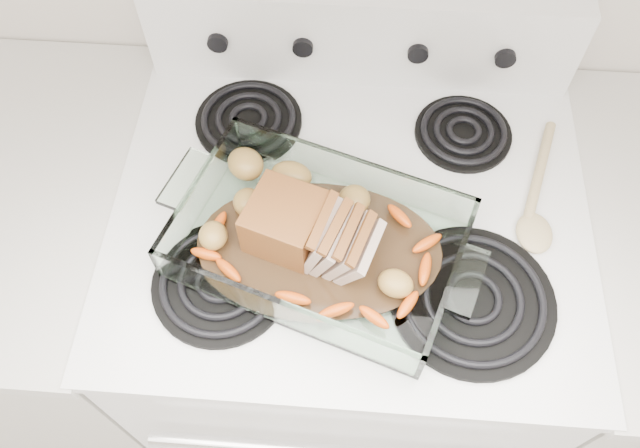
# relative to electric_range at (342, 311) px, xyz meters

# --- Properties ---
(electric_range) EXTENTS (0.78, 0.70, 1.12)m
(electric_range) POSITION_rel_electric_range_xyz_m (0.00, 0.00, 0.00)
(electric_range) COLOR white
(electric_range) RESTS_ON ground
(counter_left) EXTENTS (0.58, 0.68, 0.93)m
(counter_left) POSITION_rel_electric_range_xyz_m (-0.67, -0.00, -0.02)
(counter_left) COLOR beige
(counter_left) RESTS_ON ground
(counter_right) EXTENTS (0.58, 0.68, 0.93)m
(counter_right) POSITION_rel_electric_range_xyz_m (0.66, -0.00, -0.02)
(counter_right) COLOR beige
(counter_right) RESTS_ON ground
(baking_dish) EXTENTS (0.41, 0.27, 0.08)m
(baking_dish) POSITION_rel_electric_range_xyz_m (-0.05, -0.10, 0.48)
(baking_dish) COLOR white
(baking_dish) RESTS_ON electric_range
(pork_roast) EXTENTS (0.20, 0.11, 0.09)m
(pork_roast) POSITION_rel_electric_range_xyz_m (-0.07, -0.10, 0.51)
(pork_roast) COLOR brown
(pork_roast) RESTS_ON baking_dish
(roast_vegetables) EXTENTS (0.34, 0.19, 0.04)m
(roast_vegetables) POSITION_rel_electric_range_xyz_m (-0.05, -0.06, 0.49)
(roast_vegetables) COLOR #D45418
(roast_vegetables) RESTS_ON baking_dish
(wooden_spoon) EXTENTS (0.09, 0.26, 0.02)m
(wooden_spoon) POSITION_rel_electric_range_xyz_m (0.30, 0.01, 0.46)
(wooden_spoon) COLOR #CEB780
(wooden_spoon) RESTS_ON electric_range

